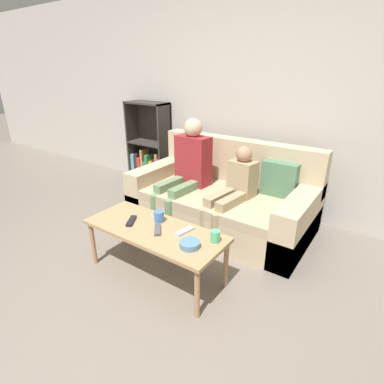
{
  "coord_description": "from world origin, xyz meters",
  "views": [
    {
      "loc": [
        1.55,
        -0.91,
        1.64
      ],
      "look_at": [
        0.09,
        1.18,
        0.57
      ],
      "focal_mm": 28.0,
      "sensor_mm": 36.0,
      "label": 1
    }
  ],
  "objects_px": {
    "bookshelf": "(150,155)",
    "snack_bowl": "(190,244)",
    "person_adult": "(188,164)",
    "tv_remote_0": "(185,231)",
    "couch": "(223,200)",
    "tv_remote_2": "(131,221)",
    "person_child": "(234,188)",
    "tv_remote_1": "(158,230)",
    "cup_far": "(215,236)",
    "cup_near": "(159,216)",
    "coffee_table": "(155,233)"
  },
  "relations": [
    {
      "from": "tv_remote_1",
      "to": "snack_bowl",
      "type": "height_order",
      "value": "snack_bowl"
    },
    {
      "from": "couch",
      "to": "snack_bowl",
      "type": "distance_m",
      "value": 1.25
    },
    {
      "from": "bookshelf",
      "to": "person_child",
      "type": "height_order",
      "value": "bookshelf"
    },
    {
      "from": "person_adult",
      "to": "tv_remote_0",
      "type": "relative_size",
      "value": 6.47
    },
    {
      "from": "couch",
      "to": "bookshelf",
      "type": "xyz_separation_m",
      "value": [
        -1.52,
        0.49,
        0.15
      ]
    },
    {
      "from": "cup_near",
      "to": "tv_remote_1",
      "type": "xyz_separation_m",
      "value": [
        0.09,
        -0.13,
        -0.04
      ]
    },
    {
      "from": "snack_bowl",
      "to": "tv_remote_1",
      "type": "bearing_deg",
      "value": 173.1
    },
    {
      "from": "bookshelf",
      "to": "tv_remote_1",
      "type": "bearing_deg",
      "value": -46.18
    },
    {
      "from": "person_adult",
      "to": "snack_bowl",
      "type": "bearing_deg",
      "value": -49.67
    },
    {
      "from": "person_adult",
      "to": "bookshelf",
      "type": "bearing_deg",
      "value": 156.55
    },
    {
      "from": "bookshelf",
      "to": "coffee_table",
      "type": "bearing_deg",
      "value": -46.81
    },
    {
      "from": "tv_remote_0",
      "to": "tv_remote_2",
      "type": "height_order",
      "value": "same"
    },
    {
      "from": "cup_far",
      "to": "snack_bowl",
      "type": "height_order",
      "value": "cup_far"
    },
    {
      "from": "bookshelf",
      "to": "cup_far",
      "type": "distance_m",
      "value": 2.51
    },
    {
      "from": "person_adult",
      "to": "person_child",
      "type": "relative_size",
      "value": 1.24
    },
    {
      "from": "tv_remote_1",
      "to": "coffee_table",
      "type": "bearing_deg",
      "value": 124.34
    },
    {
      "from": "snack_bowl",
      "to": "person_adult",
      "type": "bearing_deg",
      "value": 126.01
    },
    {
      "from": "person_child",
      "to": "tv_remote_1",
      "type": "height_order",
      "value": "person_child"
    },
    {
      "from": "cup_far",
      "to": "tv_remote_0",
      "type": "distance_m",
      "value": 0.27
    },
    {
      "from": "cup_near",
      "to": "bookshelf",
      "type": "bearing_deg",
      "value": 134.39
    },
    {
      "from": "person_adult",
      "to": "cup_near",
      "type": "relative_size",
      "value": 12.21
    },
    {
      "from": "tv_remote_0",
      "to": "tv_remote_1",
      "type": "relative_size",
      "value": 1.09
    },
    {
      "from": "tv_remote_0",
      "to": "snack_bowl",
      "type": "bearing_deg",
      "value": -33.67
    },
    {
      "from": "cup_far",
      "to": "tv_remote_2",
      "type": "distance_m",
      "value": 0.74
    },
    {
      "from": "person_adult",
      "to": "person_child",
      "type": "distance_m",
      "value": 0.62
    },
    {
      "from": "bookshelf",
      "to": "tv_remote_2",
      "type": "xyz_separation_m",
      "value": [
        1.28,
        -1.64,
        0.02
      ]
    },
    {
      "from": "coffee_table",
      "to": "tv_remote_1",
      "type": "relative_size",
      "value": 7.4
    },
    {
      "from": "bookshelf",
      "to": "tv_remote_2",
      "type": "height_order",
      "value": "bookshelf"
    },
    {
      "from": "bookshelf",
      "to": "tv_remote_0",
      "type": "height_order",
      "value": "bookshelf"
    },
    {
      "from": "couch",
      "to": "tv_remote_2",
      "type": "height_order",
      "value": "couch"
    },
    {
      "from": "cup_near",
      "to": "person_adult",
      "type": "bearing_deg",
      "value": 110.94
    },
    {
      "from": "couch",
      "to": "coffee_table",
      "type": "relative_size",
      "value": 1.62
    },
    {
      "from": "bookshelf",
      "to": "person_adult",
      "type": "height_order",
      "value": "bookshelf"
    },
    {
      "from": "tv_remote_2",
      "to": "snack_bowl",
      "type": "bearing_deg",
      "value": -32.3
    },
    {
      "from": "person_child",
      "to": "tv_remote_0",
      "type": "relative_size",
      "value": 5.24
    },
    {
      "from": "couch",
      "to": "tv_remote_2",
      "type": "xyz_separation_m",
      "value": [
        -0.23,
        -1.15,
        0.17
      ]
    },
    {
      "from": "bookshelf",
      "to": "coffee_table",
      "type": "distance_m",
      "value": 2.21
    },
    {
      "from": "tv_remote_2",
      "to": "snack_bowl",
      "type": "relative_size",
      "value": 1.14
    },
    {
      "from": "person_adult",
      "to": "tv_remote_0",
      "type": "xyz_separation_m",
      "value": [
        0.63,
        -0.93,
        -0.19
      ]
    },
    {
      "from": "tv_remote_0",
      "to": "cup_far",
      "type": "bearing_deg",
      "value": 14.56
    },
    {
      "from": "person_adult",
      "to": "tv_remote_1",
      "type": "xyz_separation_m",
      "value": [
        0.44,
        -1.04,
        -0.19
      ]
    },
    {
      "from": "person_child",
      "to": "couch",
      "type": "bearing_deg",
      "value": 151.08
    },
    {
      "from": "bookshelf",
      "to": "tv_remote_0",
      "type": "relative_size",
      "value": 6.79
    },
    {
      "from": "person_adult",
      "to": "cup_near",
      "type": "distance_m",
      "value": 0.99
    },
    {
      "from": "person_adult",
      "to": "cup_far",
      "type": "xyz_separation_m",
      "value": [
        0.9,
        -0.91,
        -0.16
      ]
    },
    {
      "from": "person_adult",
      "to": "snack_bowl",
      "type": "relative_size",
      "value": 7.57
    },
    {
      "from": "coffee_table",
      "to": "person_adult",
      "type": "distance_m",
      "value": 1.12
    },
    {
      "from": "bookshelf",
      "to": "person_child",
      "type": "relative_size",
      "value": 1.3
    },
    {
      "from": "couch",
      "to": "cup_far",
      "type": "height_order",
      "value": "couch"
    },
    {
      "from": "bookshelf",
      "to": "snack_bowl",
      "type": "relative_size",
      "value": 7.94
    }
  ]
}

